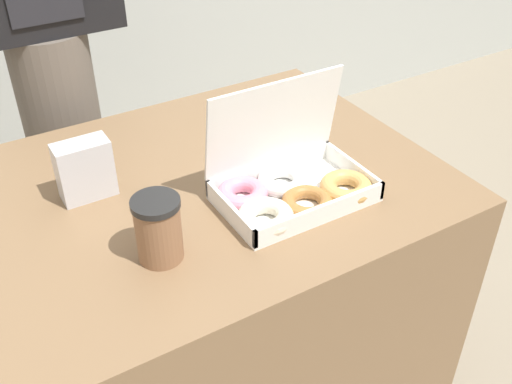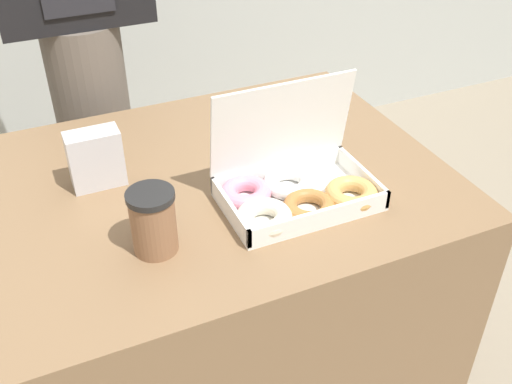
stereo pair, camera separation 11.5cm
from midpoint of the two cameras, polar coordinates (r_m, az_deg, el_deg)
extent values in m
cube|color=brown|center=(1.55, -3.21, -11.00)|extent=(1.12, 0.78, 0.77)
cube|color=white|center=(1.24, 6.69, -0.98)|extent=(0.31, 0.20, 0.01)
cube|color=white|center=(1.17, 0.32, -1.87)|extent=(0.01, 0.20, 0.04)
cube|color=white|center=(1.30, 12.56, 1.45)|extent=(0.01, 0.20, 0.04)
cube|color=white|center=(1.17, 9.04, -2.59)|extent=(0.31, 0.01, 0.04)
cube|color=white|center=(1.30, 4.71, 2.09)|extent=(0.31, 0.01, 0.04)
cube|color=white|center=(1.23, 5.22, 6.39)|extent=(0.31, 0.04, 0.20)
torus|color=silver|center=(1.16, 3.63, -2.55)|extent=(0.15, 0.15, 0.03)
torus|color=pink|center=(1.22, 1.72, -0.19)|extent=(0.13, 0.13, 0.03)
torus|color=#A87038|center=(1.20, 7.81, -1.48)|extent=(0.15, 0.15, 0.03)
torus|color=white|center=(1.26, 5.75, 0.81)|extent=(0.15, 0.15, 0.03)
torus|color=tan|center=(1.25, 11.70, -0.26)|extent=(0.14, 0.14, 0.03)
cylinder|color=#8C6042|center=(1.09, -6.78, -3.18)|extent=(0.08, 0.08, 0.12)
cylinder|color=black|center=(1.06, -7.02, -0.47)|extent=(0.09, 0.09, 0.01)
cube|color=silver|center=(1.29, -12.59, 3.01)|extent=(0.11, 0.06, 0.13)
cylinder|color=#665B51|center=(1.92, -12.66, 1.98)|extent=(0.22, 0.22, 0.95)
camera|label=1|loc=(0.06, -87.14, 2.03)|focal=42.00mm
camera|label=2|loc=(0.06, 92.86, -2.03)|focal=42.00mm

